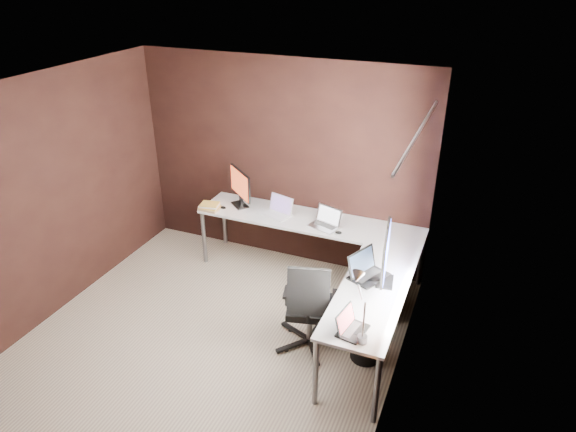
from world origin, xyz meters
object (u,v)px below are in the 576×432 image
at_px(office_chair, 309,322).
at_px(monitor_right, 385,254).
at_px(laptop_white, 278,211).
at_px(laptop_black_small, 350,326).
at_px(laptop_black_big, 366,271).
at_px(drawer_pedestal, 380,284).
at_px(book_stack, 210,206).
at_px(wastebasket, 366,344).
at_px(monitor_left, 240,186).
at_px(laptop_silver, 326,222).
at_px(desk_lamp, 359,297).

bearing_deg(office_chair, monitor_right, 10.86).
bearing_deg(monitor_right, laptop_white, 49.55).
bearing_deg(laptop_black_small, laptop_black_big, 15.94).
bearing_deg(laptop_black_big, drawer_pedestal, 19.17).
bearing_deg(book_stack, office_chair, -31.75).
distance_m(drawer_pedestal, book_stack, 2.21).
distance_m(monitor_right, laptop_black_big, 0.31).
xyz_separation_m(laptop_black_small, wastebasket, (0.04, 0.54, -0.61)).
bearing_deg(wastebasket, office_chair, -175.81).
height_order(monitor_left, laptop_black_small, monitor_left).
relative_size(drawer_pedestal, laptop_black_big, 1.35).
xyz_separation_m(laptop_silver, office_chair, (0.23, -1.15, -0.49)).
bearing_deg(laptop_black_big, monitor_left, 86.96).
xyz_separation_m(monitor_right, laptop_silver, (-0.85, 0.86, -0.25)).
relative_size(laptop_white, laptop_black_small, 1.23).
bearing_deg(laptop_white, monitor_right, -15.75).
xyz_separation_m(monitor_right, office_chair, (-0.62, -0.29, -0.74)).
xyz_separation_m(monitor_left, laptop_white, (0.52, -0.06, -0.21)).
relative_size(book_stack, office_chair, 0.25).
height_order(laptop_white, office_chair, office_chair).
bearing_deg(laptop_black_big, monitor_right, -79.28).
distance_m(laptop_silver, desk_lamp, 1.91).
bearing_deg(desk_lamp, laptop_silver, 137.57).
bearing_deg(drawer_pedestal, laptop_white, 166.03).
relative_size(drawer_pedestal, desk_lamp, 1.01).
xyz_separation_m(laptop_black_big, laptop_black_small, (0.08, -0.84, -0.01)).
bearing_deg(office_chair, desk_lamp, -56.72).
relative_size(laptop_silver, book_stack, 1.51).
distance_m(monitor_right, laptop_white, 1.75).
bearing_deg(office_chair, laptop_black_small, -58.04).
bearing_deg(book_stack, laptop_silver, 4.75).
xyz_separation_m(drawer_pedestal, laptop_white, (-1.34, 0.33, 0.48)).
height_order(monitor_left, laptop_white, monitor_left).
relative_size(book_stack, desk_lamp, 0.42).
height_order(laptop_white, laptop_black_small, laptop_white).
relative_size(drawer_pedestal, book_stack, 2.40).
bearing_deg(laptop_white, desk_lamp, -34.25).
bearing_deg(monitor_right, wastebasket, 159.19).
distance_m(laptop_white, laptop_silver, 0.62).
relative_size(laptop_white, desk_lamp, 0.64).
bearing_deg(laptop_white, office_chair, -38.81).
bearing_deg(book_stack, monitor_left, 38.88).
height_order(monitor_right, laptop_black_small, monitor_right).
distance_m(laptop_black_small, office_chair, 0.87).
relative_size(laptop_black_small, desk_lamp, 0.52).
bearing_deg(laptop_white, book_stack, -151.08).
distance_m(laptop_white, desk_lamp, 2.29).
bearing_deg(office_chair, book_stack, 133.73).
height_order(laptop_silver, office_chair, office_chair).
xyz_separation_m(drawer_pedestal, monitor_left, (-1.86, 0.39, 0.69)).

